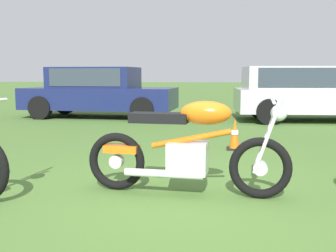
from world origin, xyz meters
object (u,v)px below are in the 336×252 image
(car_silver, at_px, (307,89))
(car_navy, at_px, (98,90))
(traffic_cone, at_px, (235,135))
(motorcycle_orange, at_px, (188,148))

(car_silver, bearing_deg, car_navy, 174.31)
(car_navy, distance_m, traffic_cone, 5.99)
(car_navy, distance_m, car_silver, 5.75)
(motorcycle_orange, xyz_separation_m, traffic_cone, (0.58, 2.59, -0.25))
(motorcycle_orange, distance_m, traffic_cone, 2.67)
(motorcycle_orange, bearing_deg, car_silver, 74.68)
(car_silver, xyz_separation_m, traffic_cone, (-2.06, -4.42, -0.60))
(car_navy, relative_size, car_silver, 1.06)
(car_silver, distance_m, traffic_cone, 4.91)
(motorcycle_orange, distance_m, car_silver, 7.50)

